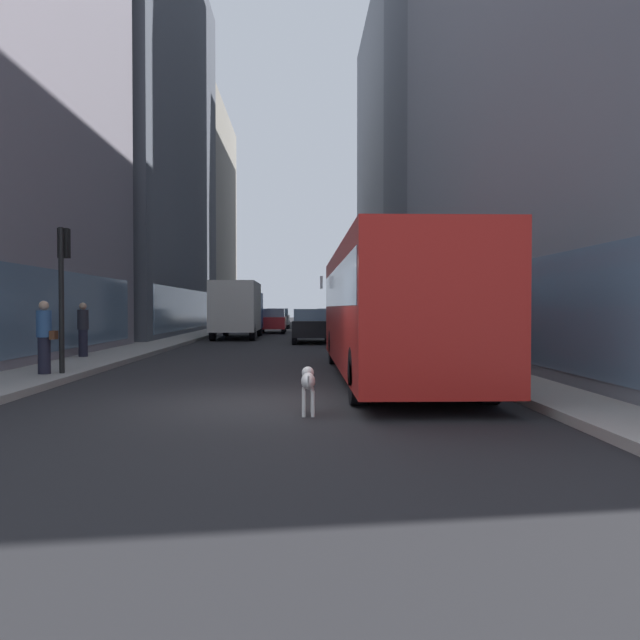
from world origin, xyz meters
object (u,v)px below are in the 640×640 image
object	(u,v)px
car_grey_wagon	(278,318)
traffic_light_near	(63,275)
car_red_coupe	(273,321)
transit_bus	(389,304)
car_yellow_taxi	(329,319)
box_truck	(238,308)
pedestrian_in_coat	(83,329)
car_black_suv	(312,325)
dalmatian_dog	(308,382)
pedestrian_with_handbag	(44,337)

from	to	relation	value
car_grey_wagon	traffic_light_near	distance (m)	35.55
car_red_coupe	transit_bus	bearing A→B (deg)	-81.27
car_red_coupe	car_yellow_taxi	bearing A→B (deg)	57.59
transit_bus	traffic_light_near	xyz separation A→B (m)	(-7.70, -0.12, 0.66)
box_truck	pedestrian_in_coat	world-z (taller)	box_truck
transit_bus	car_grey_wagon	world-z (taller)	transit_bus
transit_bus	car_black_suv	bearing A→B (deg)	96.14
car_yellow_taxi	car_black_suv	bearing A→B (deg)	-95.23
dalmatian_dog	traffic_light_near	distance (m)	7.75
car_black_suv	traffic_light_near	size ratio (longest dim) A/B	1.35
car_grey_wagon	box_truck	world-z (taller)	box_truck
car_red_coupe	traffic_light_near	world-z (taller)	traffic_light_near
transit_bus	pedestrian_in_coat	size ratio (longest dim) A/B	6.82
car_black_suv	dalmatian_dog	distance (m)	19.89
car_red_coupe	pedestrian_with_handbag	size ratio (longest dim) A/B	2.48
transit_bus	car_grey_wagon	xyz separation A→B (m)	(-4.00, 35.20, -0.95)
car_yellow_taxi	car_red_coupe	bearing A→B (deg)	-122.41
car_red_coupe	box_truck	size ratio (longest dim) A/B	0.56
car_yellow_taxi	car_grey_wagon	world-z (taller)	same
box_truck	pedestrian_in_coat	size ratio (longest dim) A/B	4.44
car_black_suv	pedestrian_in_coat	xyz separation A→B (m)	(-7.33, -10.18, 0.19)
pedestrian_with_handbag	transit_bus	bearing A→B (deg)	2.38
car_yellow_taxi	car_red_coupe	distance (m)	7.46
car_red_coupe	pedestrian_with_handbag	xyz separation A→B (m)	(-4.04, -26.38, 0.19)
car_grey_wagon	transit_bus	bearing A→B (deg)	-83.52
dalmatian_dog	pedestrian_in_coat	distance (m)	11.93
car_grey_wagon	traffic_light_near	world-z (taller)	traffic_light_near
dalmatian_dog	traffic_light_near	xyz separation A→B (m)	(-5.70, 4.88, 1.92)
car_black_suv	box_truck	size ratio (longest dim) A/B	0.61
car_grey_wagon	dalmatian_dog	xyz separation A→B (m)	(2.00, -40.20, -0.31)
car_grey_wagon	pedestrian_in_coat	size ratio (longest dim) A/B	2.74
car_yellow_taxi	pedestrian_with_handbag	size ratio (longest dim) A/B	2.32
car_black_suv	dalmatian_dog	size ratio (longest dim) A/B	4.76
box_truck	pedestrian_in_coat	distance (m)	14.96
car_black_suv	pedestrian_in_coat	size ratio (longest dim) A/B	2.71
car_grey_wagon	traffic_light_near	bearing A→B (deg)	-95.98
car_black_suv	pedestrian_with_handbag	size ratio (longest dim) A/B	2.71
car_yellow_taxi	pedestrian_in_coat	size ratio (longest dim) A/B	2.32
pedestrian_with_handbag	car_grey_wagon	bearing A→B (deg)	83.51
pedestrian_in_coat	transit_bus	bearing A→B (deg)	-27.74
car_red_coupe	dalmatian_dog	xyz separation A→B (m)	(2.00, -31.05, -0.31)
car_red_coupe	car_grey_wagon	bearing A→B (deg)	90.00
box_truck	traffic_light_near	distance (m)	19.51
car_black_suv	box_truck	distance (m)	5.99
car_red_coupe	pedestrian_in_coat	size ratio (longest dim) A/B	2.48
dalmatian_dog	pedestrian_in_coat	size ratio (longest dim) A/B	0.57
box_truck	traffic_light_near	world-z (taller)	traffic_light_near
car_black_suv	car_red_coupe	bearing A→B (deg)	102.13
car_red_coupe	box_truck	bearing A→B (deg)	-103.27
car_yellow_taxi	dalmatian_dog	xyz separation A→B (m)	(-2.00, -37.35, -0.31)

